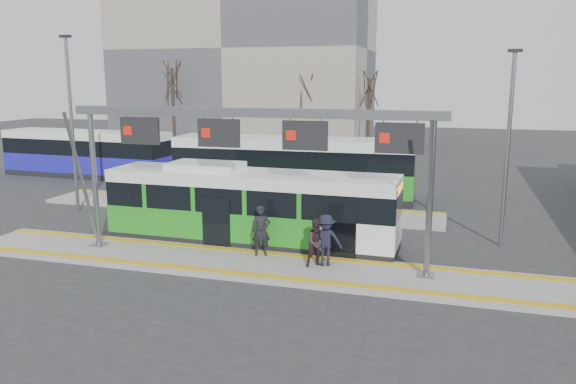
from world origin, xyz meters
name	(u,v)px	position (x,y,z in m)	size (l,w,h in m)	color
ground	(259,267)	(0.00, 0.00, 0.00)	(120.00, 120.00, 0.00)	#2D2D30
platform_main	(259,265)	(0.00, 0.00, 0.07)	(22.00, 3.00, 0.15)	gray
platform_second	(236,207)	(-4.00, 8.00, 0.07)	(20.00, 3.00, 0.15)	gray
tactile_main	(259,263)	(0.00, 0.00, 0.16)	(22.00, 2.65, 0.02)	gold
tactile_second	(245,201)	(-4.00, 9.15, 0.16)	(20.00, 0.35, 0.02)	gold
gantry	(251,140)	(-0.35, 0.25, 4.30)	(13.00, 1.68, 5.20)	slate
apartment_block	(245,49)	(-14.00, 36.00, 9.21)	(24.50, 12.50, 18.40)	gray
hero_bus	(250,208)	(-1.28, 2.64, 1.42)	(11.30, 2.52, 3.10)	black
bg_bus_green	(293,168)	(-2.11, 11.53, 1.59)	(12.93, 3.17, 3.21)	black
bg_bus_blue	(87,154)	(-16.92, 14.11, 1.47)	(11.49, 2.96, 2.97)	black
passenger_a	(261,231)	(-0.22, 0.88, 1.04)	(0.65, 0.43, 1.79)	black
passenger_b	(317,243)	(1.96, 0.25, 0.97)	(0.80, 0.62, 1.64)	#2F1F23
passenger_c	(326,240)	(2.20, 0.43, 1.02)	(1.13, 0.65, 1.74)	black
tree_left	(306,91)	(-6.30, 30.17, 5.27)	(1.40, 1.40, 6.96)	#382B21
tree_mid	(369,89)	(-0.88, 30.49, 5.46)	(1.40, 1.40, 7.20)	#382B21
tree_far	(172,80)	(-18.34, 28.92, 6.24)	(1.40, 1.40, 8.23)	#382B21
lamp_west	(72,120)	(-11.19, 5.37, 4.38)	(0.50, 0.25, 8.27)	slate
lamp_east	(508,144)	(8.05, 5.04, 3.92)	(0.50, 0.25, 7.35)	slate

